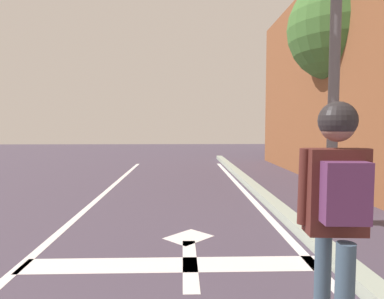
# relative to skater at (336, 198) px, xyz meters

# --- Properties ---
(lane_line_center) EXTENTS (0.12, 20.00, 0.01)m
(lane_line_center) POSITION_rel_skater_xyz_m (-2.68, 1.18, -1.06)
(lane_line_center) COLOR silver
(lane_line_center) RESTS_ON ground
(lane_line_curbside) EXTENTS (0.12, 20.00, 0.01)m
(lane_line_curbside) POSITION_rel_skater_xyz_m (0.47, 1.18, -1.06)
(lane_line_curbside) COLOR silver
(lane_line_curbside) RESTS_ON ground
(stop_bar) EXTENTS (3.30, 0.40, 0.01)m
(stop_bar) POSITION_rel_skater_xyz_m (-1.03, 1.54, -1.06)
(stop_bar) COLOR silver
(stop_bar) RESTS_ON ground
(lane_arrow_stem) EXTENTS (0.16, 1.40, 0.01)m
(lane_arrow_stem) POSITION_rel_skater_xyz_m (-0.87, 1.59, -1.06)
(lane_arrow_stem) COLOR silver
(lane_arrow_stem) RESTS_ON ground
(lane_arrow_head) EXTENTS (0.71, 0.71, 0.01)m
(lane_arrow_head) POSITION_rel_skater_xyz_m (-0.87, 2.44, -1.06)
(lane_arrow_head) COLOR silver
(lane_arrow_head) RESTS_ON ground
(curb_strip) EXTENTS (0.24, 24.00, 0.14)m
(curb_strip) POSITION_rel_skater_xyz_m (0.72, 1.18, -0.99)
(curb_strip) COLOR #96A394
(curb_strip) RESTS_ON ground
(skater) EXTENTS (0.44, 0.60, 1.58)m
(skater) POSITION_rel_skater_xyz_m (0.00, 0.00, 0.00)
(skater) COLOR #3D5467
(skater) RESTS_ON skateboard
(roadside_tree) EXTENTS (2.61, 2.61, 5.22)m
(roadside_tree) POSITION_rel_skater_xyz_m (3.00, 6.44, 2.83)
(roadside_tree) COLOR brown
(roadside_tree) RESTS_ON ground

